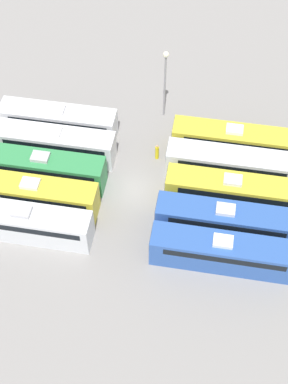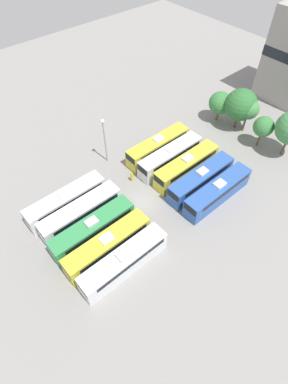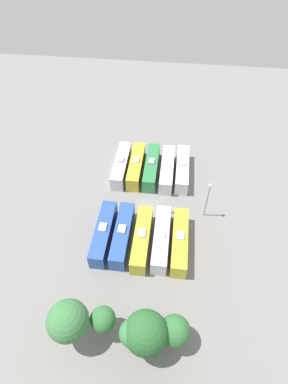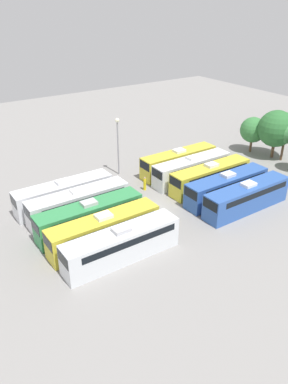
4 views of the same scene
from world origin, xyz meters
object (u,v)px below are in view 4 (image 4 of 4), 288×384
Objects in this scene: tree_0 at (253,130)px; bus_6 at (192,169)px; bus_5 at (179,161)px; bus_9 at (247,196)px; tree_2 at (286,132)px; tree_1 at (276,129)px; light_pole at (118,137)px; bus_3 at (105,229)px; bus_8 at (227,186)px; bus_7 at (211,176)px; bus_1 at (79,203)px; worker_person at (145,184)px; bus_4 at (122,244)px; bus_0 at (64,194)px; bus_2 at (90,216)px.

bus_6 is at bearing -79.26° from tree_0.
bus_5 and bus_9 have the same top height.
tree_2 is (-7.35, 15.92, 2.76)m from bus_9.
light_pole is at bearing -109.18° from tree_1.
tree_1 is at bearing 100.02° from bus_3.
bus_8 is 1.00× the size of bus_9.
light_pole is at bearing -119.94° from bus_5.
bus_8 is at bearing -6.67° from bus_7.
bus_3 and bus_6 have the same top height.
tree_2 is at bearing 86.29° from bus_1.
bus_1 is 1.87× the size of tree_2.
bus_8 is 10.33m from worker_person.
bus_6 is at bearing -179.89° from bus_8.
bus_9 is 18.30m from tree_1.
bus_4 is 18.32m from bus_7.
tree_0 reaches higher than bus_0.
bus_0 is at bearing -96.22° from tree_1.
bus_0 is 33.25m from tree_1.
tree_0 is (-2.81, 14.80, 1.93)m from bus_6.
light_pole reaches higher than bus_0.
bus_3 is at bearing -35.40° from light_pole.
bus_7 is at bearing 110.37° from bus_4.
bus_3 is (6.35, -0.24, 0.00)m from bus_1.
bus_6 is at bearing 80.90° from worker_person.
bus_4 is at bearing -0.40° from bus_1.
bus_6 is 1.87× the size of tree_2.
bus_7 is at bearing 80.04° from bus_1.
light_pole is (-10.41, -7.58, 3.75)m from bus_7.
bus_1 and bus_3 have the same top height.
tree_2 is (5.30, 15.80, 2.76)m from bus_5.
tree_1 is at bearing 110.00° from bus_8.
bus_2 is at bearing -42.65° from light_pole.
bus_5 is 6.19m from bus_7.
light_pole is at bearing -101.43° from tree_0.
bus_3 is 2.07× the size of tree_0.
light_pole is (-10.62, 9.79, 3.75)m from bus_2.
bus_5 is (-3.18, 16.87, 0.00)m from bus_1.
bus_3 is at bearing -73.65° from tree_0.
bus_6 and bus_7 have the same top height.
tree_0 is 3.79m from tree_1.
bus_4 is 33.83m from tree_1.
light_pole is (-13.71, -7.19, 3.75)m from bus_8.
bus_2 is at bearing 1.89° from bus_0.
worker_person is at bearing 80.31° from bus_0.
bus_0 is 6.23m from bus_2.
bus_5 is at bearing 126.57° from bus_4.
worker_person is 23.09m from tree_1.
bus_0 is at bearing -90.09° from tree_0.
light_pole is at bearing -143.96° from bus_7.
bus_2 is at bearing -78.99° from tree_0.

